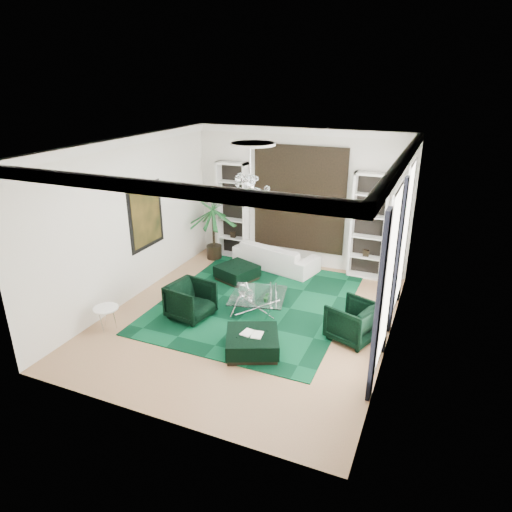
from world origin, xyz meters
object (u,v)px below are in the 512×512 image
at_px(armchair_right, 353,321).
at_px(coffee_table, 258,303).
at_px(sofa, 276,256).
at_px(ottoman_side, 237,273).
at_px(side_table, 107,319).
at_px(ottoman_front, 252,343).
at_px(armchair_left, 191,301).
at_px(palm, 213,219).

height_order(armchair_right, coffee_table, armchair_right).
relative_size(sofa, coffee_table, 2.00).
bearing_deg(coffee_table, armchair_right, -8.89).
relative_size(ottoman_side, side_table, 1.73).
height_order(armchair_right, ottoman_side, armchair_right).
xyz_separation_m(armchair_right, side_table, (-4.85, -1.64, -0.16)).
bearing_deg(ottoman_side, sofa, 62.32).
height_order(ottoman_side, ottoman_front, same).
xyz_separation_m(sofa, side_table, (-2.08, -4.56, -0.10)).
height_order(armchair_left, ottoman_front, armchair_left).
distance_m(sofa, coffee_table, 2.64).
height_order(sofa, coffee_table, sofa).
bearing_deg(ottoman_side, side_table, -113.40).
distance_m(armchair_right, coffee_table, 2.26).
relative_size(sofa, armchair_right, 2.68).
relative_size(armchair_right, ottoman_front, 0.89).
height_order(armchair_left, armchair_right, same).
bearing_deg(palm, sofa, 1.68).
distance_m(ottoman_side, side_table, 3.66).
bearing_deg(palm, ottoman_front, -53.83).
distance_m(armchair_left, side_table, 1.79).
bearing_deg(sofa, palm, 15.65).
bearing_deg(armchair_right, palm, -100.96).
relative_size(armchair_left, coffee_table, 0.75).
bearing_deg(ottoman_front, coffee_table, 108.95).
relative_size(side_table, palm, 0.22).
distance_m(armchair_left, coffee_table, 1.53).
height_order(ottoman_side, palm, palm).
distance_m(sofa, armchair_right, 4.03).
xyz_separation_m(sofa, ottoman_side, (-0.63, -1.20, -0.15)).
xyz_separation_m(armchair_left, side_table, (-1.36, -1.16, -0.16)).
distance_m(sofa, palm, 2.09).
relative_size(coffee_table, palm, 0.50).
relative_size(armchair_right, side_table, 1.72).
height_order(armchair_left, side_table, armchair_left).
distance_m(armchair_left, ottoman_side, 2.22).
distance_m(armchair_right, ottoman_front, 2.10).
bearing_deg(ottoman_front, side_table, -172.74).
relative_size(coffee_table, ottoman_front, 1.20).
height_order(sofa, armchair_left, armchair_left).
distance_m(armchair_right, side_table, 5.12).
xyz_separation_m(sofa, ottoman_front, (1.09, -4.16, -0.15)).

